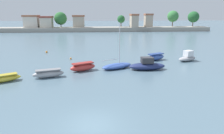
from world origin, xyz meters
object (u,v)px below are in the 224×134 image
mooring_buoy_2 (71,58)px  moored_boat_5 (147,65)px  moored_boat_6 (156,57)px  moored_boat_7 (188,57)px  mooring_buoy_1 (47,52)px  moored_boat_3 (83,67)px  moored_boat_4 (117,66)px  moored_boat_2 (48,74)px  moored_boat_1 (3,79)px

mooring_buoy_2 → moored_boat_5: bearing=-33.1°
moored_boat_6 → moored_boat_7: moored_boat_7 is taller
mooring_buoy_2 → mooring_buoy_1: bearing=131.1°
moored_boat_3 → moored_boat_7: bearing=-11.0°
moored_boat_3 → moored_boat_6: 13.21m
moored_boat_7 → moored_boat_4: bearing=172.0°
moored_boat_3 → moored_boat_2: bearing=-173.0°
moored_boat_4 → moored_boat_7: size_ratio=1.62×
moored_boat_4 → moored_boat_3: bearing=162.2°
moored_boat_4 → moored_boat_2: bearing=174.0°
moored_boat_1 → mooring_buoy_2: size_ratio=12.79×
mooring_buoy_2 → moored_boat_2: bearing=-98.8°
moored_boat_2 → moored_boat_6: (16.03, 8.35, 0.06)m
moored_boat_3 → moored_boat_1: bearing=177.9°
moored_boat_6 → mooring_buoy_1: moored_boat_6 is taller
moored_boat_3 → mooring_buoy_1: 15.91m
moored_boat_2 → moored_boat_4: moored_boat_4 is taller
moored_boat_3 → moored_boat_4: 4.89m
moored_boat_6 → mooring_buoy_2: size_ratio=11.73×
moored_boat_3 → moored_boat_5: size_ratio=0.74×
moored_boat_5 → moored_boat_7: (8.03, 4.71, 0.01)m
moored_boat_2 → mooring_buoy_1: moored_boat_2 is taller
moored_boat_1 → moored_boat_5: (17.95, 3.95, 0.20)m
moored_boat_4 → mooring_buoy_1: (-12.84, 12.91, -0.19)m
moored_boat_2 → moored_boat_4: bearing=6.0°
moored_boat_3 → moored_boat_5: bearing=-26.8°
moored_boat_6 → mooring_buoy_2: moored_boat_6 is taller
moored_boat_2 → mooring_buoy_2: 10.23m
moored_boat_2 → mooring_buoy_1: size_ratio=9.50×
moored_boat_2 → moored_boat_5: (13.07, 2.61, 0.12)m
moored_boat_6 → mooring_buoy_1: 21.53m
moored_boat_2 → moored_boat_5: bearing=-4.3°
moored_boat_3 → mooring_buoy_2: bearing=82.5°
moored_boat_4 → moored_boat_6: (7.12, 4.84, 0.15)m
mooring_buoy_2 → moored_boat_3: bearing=-71.2°
moored_boat_1 → moored_boat_4: size_ratio=0.62×
moored_boat_6 → moored_boat_7: bearing=-36.1°
moored_boat_6 → moored_boat_7: 5.17m
mooring_buoy_1 → moored_boat_2: bearing=-76.5°
moored_boat_6 → moored_boat_7: size_ratio=0.92×
moored_boat_2 → moored_boat_3: moored_boat_3 is taller
mooring_buoy_1 → moored_boat_7: bearing=-20.0°
moored_boat_2 → moored_boat_7: 22.33m
moored_boat_4 → mooring_buoy_2: moored_boat_4 is taller
moored_boat_7 → moored_boat_6: bearing=143.1°
moored_boat_1 → moored_boat_3: 9.84m
moored_boat_1 → moored_boat_3: (8.97, 4.03, 0.14)m
moored_boat_2 → moored_boat_5: moored_boat_5 is taller
moored_boat_6 → mooring_buoy_1: bearing=133.5°
moored_boat_4 → mooring_buoy_1: 18.20m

